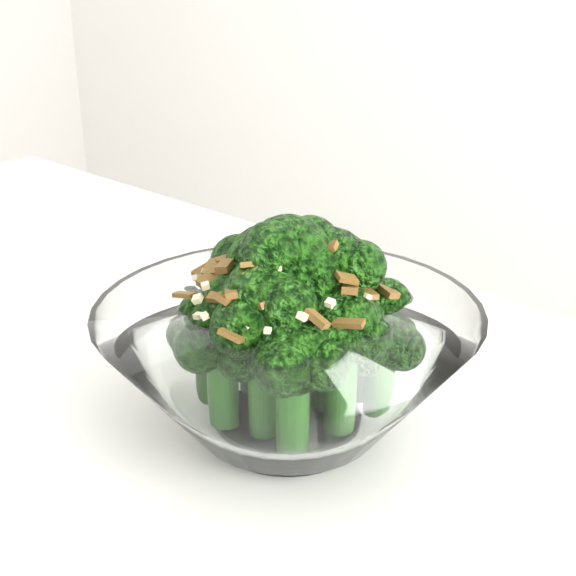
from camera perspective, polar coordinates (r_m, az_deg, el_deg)
The scene contains 1 object.
broccoli_dish at distance 0.42m, azimuth 0.10°, elevation -4.56°, with size 0.20×0.20×0.12m.
Camera 1 is at (0.17, -0.07, 0.99)m, focal length 50.00 mm.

